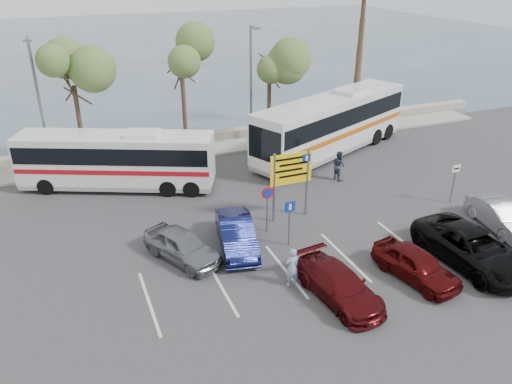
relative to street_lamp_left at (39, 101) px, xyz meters
name	(u,v)px	position (x,y,z in m)	size (l,w,h in m)	color
ground	(300,253)	(10.00, -13.52, -4.60)	(120.00, 120.00, 0.00)	#313133
kerb_strip	(208,150)	(10.00, 0.48, -4.52)	(44.00, 2.40, 0.15)	#99988B
seawall	(200,138)	(10.00, 2.48, -4.30)	(48.00, 0.80, 0.60)	gray
sea	(115,47)	(10.00, 46.48, -4.59)	(140.00, 140.00, 0.00)	#3C4B61
tree_left	(72,72)	(2.00, 0.48, 1.41)	(3.20, 3.20, 7.20)	#382619
tree_mid	(181,53)	(8.50, 0.48, 2.06)	(3.20, 3.20, 8.00)	#382619
tree_right	(270,54)	(14.50, 0.48, 1.57)	(3.20, 3.20, 7.40)	#382619
street_lamp_left	(39,101)	(0.00, 0.00, 0.00)	(0.45, 1.15, 8.01)	slate
street_lamp_right	(251,81)	(13.00, 0.00, 0.00)	(0.45, 1.15, 8.01)	slate
direction_sign	(291,174)	(11.00, -10.32, -2.17)	(2.20, 0.12, 3.60)	slate
sign_no_stop	(267,202)	(9.40, -11.13, -3.02)	(0.60, 0.08, 2.35)	slate
sign_parking	(290,217)	(9.80, -12.73, -3.13)	(0.50, 0.07, 2.25)	slate
sign_taxi	(454,178)	(19.80, -12.03, -3.18)	(0.50, 0.07, 2.20)	slate
lane_markings	(287,270)	(8.86, -14.52, -4.60)	(12.02, 4.20, 0.01)	silver
coach_bus_left	(117,162)	(3.50, -3.34, -3.03)	(10.85, 6.58, 3.39)	silver
coach_bus_right	(331,126)	(17.50, -3.02, -2.72)	(12.98, 7.77, 4.04)	silver
car_silver_a	(182,246)	(5.00, -12.02, -3.92)	(1.60, 3.99, 1.36)	slate
car_blue	(236,234)	(7.50, -12.02, -3.89)	(1.50, 4.29, 1.41)	#0E1342
car_maroon	(339,285)	(9.90, -17.02, -3.98)	(1.74, 4.29, 1.25)	#490C0E
car_red	(416,264)	(13.50, -17.02, -3.93)	(1.57, 3.91, 1.33)	#480A0A
suv_black	(473,248)	(16.46, -17.02, -3.83)	(2.55, 5.53, 1.54)	black
car_silver_b	(501,216)	(20.00, -15.17, -3.93)	(1.41, 4.05, 1.33)	gray
pedestrian_near	(292,267)	(8.59, -15.52, -3.76)	(0.61, 0.40, 1.69)	#7E92B7
pedestrian_far	(339,165)	(15.76, -7.02, -3.72)	(0.86, 0.67, 1.77)	#2E3445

